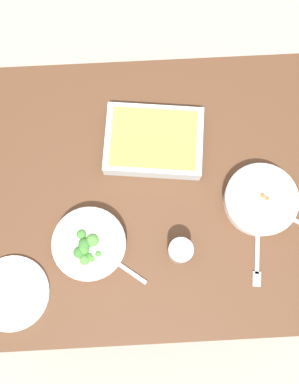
# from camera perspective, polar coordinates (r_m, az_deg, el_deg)

# --- Properties ---
(ground_plane) EXTENTS (6.00, 6.00, 0.00)m
(ground_plane) POSITION_cam_1_polar(r_m,az_deg,el_deg) (2.03, 0.00, -4.40)
(ground_plane) COLOR #B2A899
(dining_table) EXTENTS (1.20, 0.90, 0.74)m
(dining_table) POSITION_cam_1_polar(r_m,az_deg,el_deg) (1.39, 0.00, -0.78)
(dining_table) COLOR brown
(dining_table) RESTS_ON ground_plane
(stew_bowl) EXTENTS (0.22, 0.22, 0.06)m
(stew_bowl) POSITION_cam_1_polar(r_m,az_deg,el_deg) (1.31, 14.87, -1.04)
(stew_bowl) COLOR white
(stew_bowl) RESTS_ON dining_table
(broccoli_bowl) EXTENTS (0.22, 0.22, 0.07)m
(broccoli_bowl) POSITION_cam_1_polar(r_m,az_deg,el_deg) (1.26, -8.20, -7.04)
(broccoli_bowl) COLOR white
(broccoli_bowl) RESTS_ON dining_table
(baking_dish) EXTENTS (0.32, 0.25, 0.06)m
(baking_dish) POSITION_cam_1_polar(r_m,az_deg,el_deg) (1.31, 0.59, 6.96)
(baking_dish) COLOR silver
(baking_dish) RESTS_ON dining_table
(drink_cup) EXTENTS (0.07, 0.07, 0.08)m
(drink_cup) POSITION_cam_1_polar(r_m,az_deg,el_deg) (1.24, 4.17, -8.00)
(drink_cup) COLOR #B2BCC6
(drink_cup) RESTS_ON dining_table
(side_plate) EXTENTS (0.22, 0.22, 0.01)m
(side_plate) POSITION_cam_1_polar(r_m,az_deg,el_deg) (1.33, -18.17, -12.95)
(side_plate) COLOR white
(side_plate) RESTS_ON dining_table
(spoon_by_stew) EXTENTS (0.16, 0.11, 0.01)m
(spoon_by_stew) POSITION_cam_1_polar(r_m,az_deg,el_deg) (1.35, 17.49, -2.78)
(spoon_by_stew) COLOR silver
(spoon_by_stew) RESTS_ON dining_table
(spoon_by_broccoli) EXTENTS (0.15, 0.12, 0.01)m
(spoon_by_broccoli) POSITION_cam_1_polar(r_m,az_deg,el_deg) (1.28, -4.71, -9.40)
(spoon_by_broccoli) COLOR silver
(spoon_by_broccoli) RESTS_ON dining_table
(fork_on_table) EXTENTS (0.04, 0.18, 0.01)m
(fork_on_table) POSITION_cam_1_polar(r_m,az_deg,el_deg) (1.31, 14.42, -9.12)
(fork_on_table) COLOR silver
(fork_on_table) RESTS_ON dining_table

